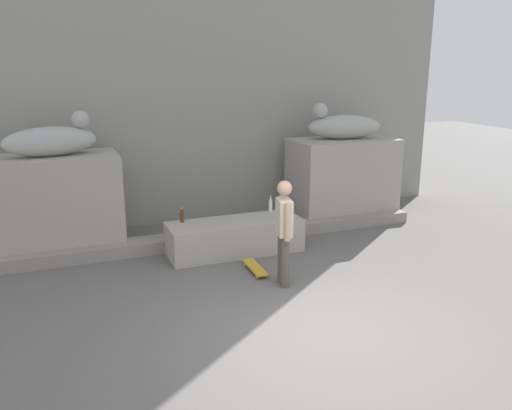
% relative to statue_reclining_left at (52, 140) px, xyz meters
% --- Properties ---
extents(ground_plane, '(40.00, 40.00, 0.00)m').
position_rel_statue_reclining_left_xyz_m(ground_plane, '(2.94, -4.50, -2.06)').
color(ground_plane, '#605E5B').
extents(facade_wall, '(11.88, 0.60, 6.59)m').
position_rel_statue_reclining_left_xyz_m(facade_wall, '(2.94, 1.31, 1.23)').
color(facade_wall, gray).
rests_on(facade_wall, ground_plane).
extents(pedestal_left, '(2.25, 1.26, 1.78)m').
position_rel_statue_reclining_left_xyz_m(pedestal_left, '(-0.04, -0.01, -1.17)').
color(pedestal_left, '#A39E93').
rests_on(pedestal_left, ground_plane).
extents(pedestal_right, '(2.25, 1.26, 1.78)m').
position_rel_statue_reclining_left_xyz_m(pedestal_right, '(5.91, -0.01, -1.17)').
color(pedestal_right, '#A39E93').
rests_on(pedestal_right, ground_plane).
extents(statue_reclining_left, '(1.68, 0.84, 0.78)m').
position_rel_statue_reclining_left_xyz_m(statue_reclining_left, '(0.00, 0.00, 0.00)').
color(statue_reclining_left, '#A8ACA6').
rests_on(statue_reclining_left, pedestal_left).
extents(statue_reclining_right, '(1.68, 0.89, 0.78)m').
position_rel_statue_reclining_left_xyz_m(statue_reclining_right, '(5.88, 0.00, 0.00)').
color(statue_reclining_right, '#A8ACA6').
rests_on(statue_reclining_right, pedestal_right).
extents(ledge_block, '(2.44, 0.85, 0.60)m').
position_rel_statue_reclining_left_xyz_m(ledge_block, '(2.94, -1.28, -1.76)').
color(ledge_block, '#A39E93').
rests_on(ledge_block, ground_plane).
extents(skater, '(0.27, 0.53, 1.67)m').
position_rel_statue_reclining_left_xyz_m(skater, '(3.16, -2.92, -1.14)').
color(skater, brown).
rests_on(skater, ground_plane).
extents(skateboard, '(0.22, 0.80, 0.08)m').
position_rel_statue_reclining_left_xyz_m(skateboard, '(2.95, -2.26, -2.00)').
color(skateboard, gold).
rests_on(skateboard, ground_plane).
extents(bottle_clear, '(0.07, 0.07, 0.31)m').
position_rel_statue_reclining_left_xyz_m(bottle_clear, '(3.78, -0.95, -1.33)').
color(bottle_clear, silver).
rests_on(bottle_clear, ledge_block).
extents(bottle_brown, '(0.07, 0.07, 0.27)m').
position_rel_statue_reclining_left_xyz_m(bottle_brown, '(2.04, -1.00, -1.35)').
color(bottle_brown, '#593314').
rests_on(bottle_brown, ledge_block).
extents(stair_step, '(8.20, 0.50, 0.23)m').
position_rel_statue_reclining_left_xyz_m(stair_step, '(2.94, -0.65, -1.94)').
color(stair_step, gray).
rests_on(stair_step, ground_plane).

